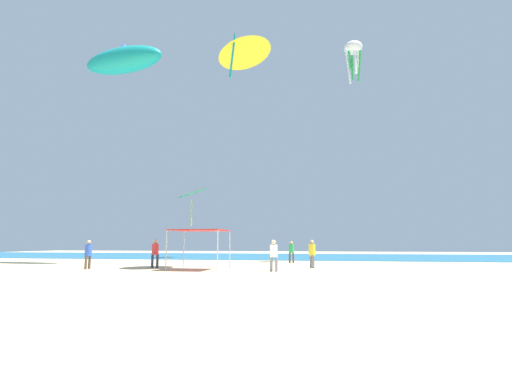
{
  "coord_description": "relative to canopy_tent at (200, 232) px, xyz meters",
  "views": [
    {
      "loc": [
        3.81,
        -20.41,
        1.61
      ],
      "look_at": [
        -2.04,
        10.74,
        5.9
      ],
      "focal_mm": 26.59,
      "sensor_mm": 36.0,
      "label": 1
    }
  ],
  "objects": [
    {
      "name": "person_near_tent",
      "position": [
        4.72,
        -0.73,
        -1.25
      ],
      "size": [
        0.47,
        0.43,
        1.8
      ],
      "rotation": [
        0.0,
        0.0,
        2.86
      ],
      "color": "slate",
      "rests_on": "ground"
    },
    {
      "name": "person_central",
      "position": [
        -7.01,
        -0.83,
        -1.25
      ],
      "size": [
        0.43,
        0.48,
        1.8
      ],
      "rotation": [
        0.0,
        0.0,
        1.46
      ],
      "color": "brown",
      "rests_on": "ground"
    },
    {
      "name": "person_far_shore",
      "position": [
        6.75,
        2.75,
        -1.23
      ],
      "size": [
        0.43,
        0.44,
        1.82
      ],
      "rotation": [
        0.0,
        0.0,
        5.24
      ],
      "color": "slate",
      "rests_on": "ground"
    },
    {
      "name": "ground",
      "position": [
        3.96,
        -2.1,
        -2.35
      ],
      "size": [
        110.0,
        110.0,
        0.1
      ],
      "primitive_type": "cube",
      "color": "#D1BA8C"
    },
    {
      "name": "kite_delta_yellow",
      "position": [
        2.08,
        2.95,
        13.35
      ],
      "size": [
        4.85,
        4.82,
        3.69
      ],
      "rotation": [
        0.0,
        0.0,
        1.31
      ],
      "color": "yellow"
    },
    {
      "name": "person_rightmost",
      "position": [
        -3.37,
        0.98,
        -1.21
      ],
      "size": [
        0.49,
        0.44,
        1.86
      ],
      "rotation": [
        0.0,
        0.0,
        0.19
      ],
      "color": "#33384C",
      "rests_on": "ground"
    },
    {
      "name": "kite_octopus_white",
      "position": [
        10.64,
        12.64,
        17.6
      ],
      "size": [
        2.44,
        2.44,
        4.08
      ],
      "rotation": [
        0.0,
        0.0,
        0.74
      ],
      "color": "white"
    },
    {
      "name": "canopy_tent",
      "position": [
        0.0,
        0.0,
        0.0
      ],
      "size": [
        3.19,
        2.82,
        2.43
      ],
      "color": "#B2B2B7",
      "rests_on": "ground"
    },
    {
      "name": "ocean_strip",
      "position": [
        3.96,
        24.74,
        -2.29
      ],
      "size": [
        110.0,
        23.46,
        0.03
      ],
      "primitive_type": "cube",
      "color": "#1E6B93",
      "rests_on": "ground"
    },
    {
      "name": "kite_diamond_green",
      "position": [
        -7.29,
        18.16,
        4.74
      ],
      "size": [
        3.73,
        3.76,
        4.21
      ],
      "rotation": [
        0.0,
        0.0,
        2.21
      ],
      "color": "green"
    },
    {
      "name": "kite_inflatable_teal",
      "position": [
        -9.94,
        6.97,
        15.68
      ],
      "size": [
        8.11,
        3.51,
        2.92
      ],
      "rotation": [
        0.0,
        0.0,
        3.01
      ],
      "color": "teal"
    },
    {
      "name": "person_leftmost",
      "position": [
        4.83,
        8.94,
        -1.27
      ],
      "size": [
        0.46,
        0.42,
        1.77
      ],
      "rotation": [
        0.0,
        0.0,
        2.88
      ],
      "color": "brown",
      "rests_on": "ground"
    }
  ]
}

